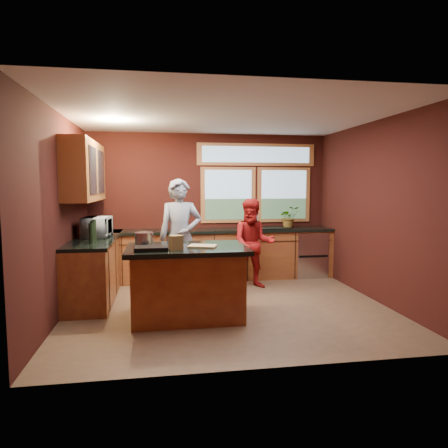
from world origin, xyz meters
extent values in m
plane|color=brown|center=(0.00, 0.00, 0.00)|extent=(4.50, 4.50, 0.00)
cube|color=black|center=(0.00, 2.00, 1.35)|extent=(4.50, 0.02, 2.70)
cube|color=black|center=(0.00, -2.00, 1.35)|extent=(4.50, 0.02, 2.70)
cube|color=black|center=(-2.25, 0.00, 1.35)|extent=(0.02, 4.00, 2.70)
cube|color=black|center=(2.25, 0.00, 1.35)|extent=(0.02, 4.00, 2.70)
cube|color=silver|center=(0.00, 0.00, 2.70)|extent=(4.50, 4.00, 0.02)
cube|color=#758FA2|center=(0.35, 1.99, 1.55)|extent=(1.06, 0.02, 1.06)
cube|color=#758FA2|center=(1.45, 1.99, 1.55)|extent=(1.06, 0.02, 1.06)
cube|color=#9E5B2E|center=(0.90, 1.99, 2.32)|extent=(2.30, 0.02, 0.42)
cube|color=maroon|center=(-2.07, 0.85, 1.95)|extent=(0.36, 1.80, 0.90)
cube|color=maroon|center=(0.00, 1.70, 0.44)|extent=(4.50, 0.60, 0.88)
cube|color=black|center=(0.00, 1.69, 0.91)|extent=(4.50, 0.64, 0.05)
cube|color=#B7B7BC|center=(1.85, 1.68, 0.42)|extent=(0.60, 0.58, 0.85)
cube|color=black|center=(1.10, 1.66, 0.91)|extent=(0.66, 0.46, 0.05)
cube|color=maroon|center=(-1.95, 0.85, 0.44)|extent=(0.60, 2.30, 0.88)
cube|color=black|center=(-1.94, 0.85, 0.91)|extent=(0.64, 2.30, 0.05)
cube|color=maroon|center=(-0.61, -0.40, 0.44)|extent=(1.40, 0.90, 0.88)
cube|color=black|center=(-0.61, -0.40, 0.92)|extent=(1.55, 1.05, 0.06)
imported|color=slate|center=(-0.64, 0.70, 0.92)|extent=(0.67, 0.44, 1.84)
imported|color=maroon|center=(0.60, 0.96, 0.76)|extent=(0.83, 0.70, 1.51)
imported|color=#999999|center=(-1.92, 0.90, 1.09)|extent=(0.42, 0.59, 0.31)
imported|color=#999999|center=(1.48, 1.75, 1.13)|extent=(0.36, 0.31, 0.40)
cylinder|color=white|center=(0.80, 1.70, 1.07)|extent=(0.12, 0.12, 0.28)
cube|color=tan|center=(-0.41, -0.45, 0.95)|extent=(0.41, 0.34, 0.02)
cylinder|color=#AFAFB4|center=(-1.16, -0.25, 1.03)|extent=(0.24, 0.24, 0.18)
cube|color=brown|center=(-0.76, -0.65, 1.03)|extent=(0.18, 0.16, 0.18)
cube|color=black|center=(-1.06, -0.65, 0.97)|extent=(0.40, 0.28, 0.05)
camera|label=1|loc=(-0.94, -5.54, 1.74)|focal=32.00mm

